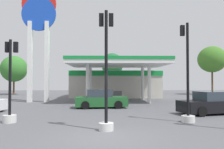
{
  "coord_description": "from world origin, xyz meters",
  "views": [
    {
      "loc": [
        0.06,
        -9.19,
        2.2
      ],
      "look_at": [
        0.6,
        14.4,
        2.82
      ],
      "focal_mm": 37.68,
      "sensor_mm": 36.0,
      "label": 1
    }
  ],
  "objects": [
    {
      "name": "tree_2",
      "position": [
        16.49,
        26.94,
        5.52
      ],
      "size": [
        4.35,
        4.35,
        7.57
      ],
      "color": "brown",
      "rests_on": "ground"
    },
    {
      "name": "ground_plane",
      "position": [
        0.0,
        0.0,
        0.0
      ],
      "size": [
        90.0,
        90.0,
        0.0
      ],
      "primitive_type": "plane",
      "color": "#56565B",
      "rests_on": "ground"
    },
    {
      "name": "tree_0",
      "position": [
        -14.52,
        28.01,
        4.05
      ],
      "size": [
        4.09,
        4.09,
        6.1
      ],
      "color": "brown",
      "rests_on": "ground"
    },
    {
      "name": "tree_1",
      "position": [
        0.95,
        28.78,
        4.82
      ],
      "size": [
        3.54,
        3.54,
        6.66
      ],
      "color": "brown",
      "rests_on": "ground"
    },
    {
      "name": "gas_station",
      "position": [
        1.2,
        21.81,
        2.11
      ],
      "size": [
        11.6,
        14.61,
        4.44
      ],
      "color": "beige",
      "rests_on": "ground"
    },
    {
      "name": "car_2",
      "position": [
        -0.41,
        9.9,
        0.67
      ],
      "size": [
        4.31,
        2.22,
        1.49
      ],
      "color": "black",
      "rests_on": "ground"
    },
    {
      "name": "traffic_signal_0",
      "position": [
        0.04,
        1.25,
        2.05
      ],
      "size": [
        0.66,
        0.69,
        5.33
      ],
      "color": "silver",
      "rests_on": "ground"
    },
    {
      "name": "traffic_signal_2",
      "position": [
        -5.02,
        3.31,
        1.48
      ],
      "size": [
        0.69,
        0.7,
        4.37
      ],
      "color": "silver",
      "rests_on": "ground"
    },
    {
      "name": "traffic_signal_1",
      "position": [
        4.35,
        3.21,
        1.55
      ],
      "size": [
        0.7,
        0.71,
        5.29
      ],
      "color": "silver",
      "rests_on": "ground"
    },
    {
      "name": "car_0",
      "position": [
        6.93,
        6.18,
        0.67
      ],
      "size": [
        4.45,
        2.71,
        1.49
      ],
      "color": "black",
      "rests_on": "ground"
    },
    {
      "name": "station_pole_sign",
      "position": [
        -6.98,
        15.13,
        7.48
      ],
      "size": [
        3.54,
        0.56,
        11.96
      ],
      "color": "white",
      "rests_on": "ground"
    }
  ]
}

